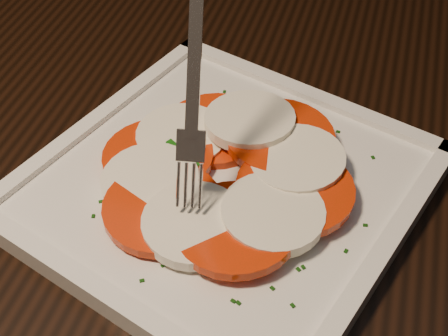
# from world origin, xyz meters

# --- Properties ---
(table) EXTENTS (1.23, 0.85, 0.75)m
(table) POSITION_xyz_m (0.03, 0.11, 0.65)
(table) COLOR black
(table) RESTS_ON ground
(plate) EXTENTS (0.36, 0.36, 0.01)m
(plate) POSITION_xyz_m (0.11, 0.09, 0.76)
(plate) COLOR white
(plate) RESTS_ON table
(caprese_salad) EXTENTS (0.23, 0.23, 0.03)m
(caprese_salad) POSITION_xyz_m (0.11, 0.09, 0.78)
(caprese_salad) COLOR red
(caprese_salad) RESTS_ON plate
(fork) EXTENTS (0.06, 0.10, 0.17)m
(fork) POSITION_xyz_m (0.08, 0.10, 0.87)
(fork) COLOR white
(fork) RESTS_ON caprese_salad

